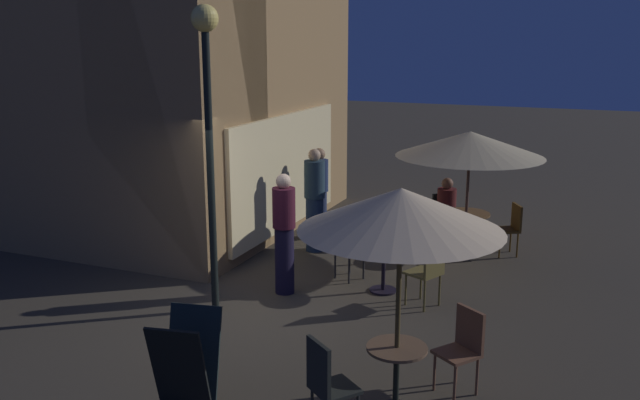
% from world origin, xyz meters
% --- Properties ---
extents(ground_plane, '(60.00, 60.00, 0.00)m').
position_xyz_m(ground_plane, '(0.00, 0.00, 0.00)').
color(ground_plane, '#3A3429').
extents(cafe_building, '(6.07, 7.82, 7.96)m').
position_xyz_m(cafe_building, '(2.75, 3.69, 3.97)').
color(cafe_building, '#987448').
rests_on(cafe_building, ground).
extents(street_lamp_near_corner, '(0.35, 0.35, 4.07)m').
position_xyz_m(street_lamp_near_corner, '(-0.02, 0.45, 2.96)').
color(street_lamp_near_corner, black).
rests_on(street_lamp_near_corner, ground).
extents(menu_sandwich_board, '(0.76, 0.66, 0.99)m').
position_xyz_m(menu_sandwich_board, '(-2.36, -0.63, 0.51)').
color(menu_sandwich_board, black).
rests_on(menu_sandwich_board, ground).
extents(cafe_table_0, '(0.80, 0.80, 0.77)m').
position_xyz_m(cafe_table_0, '(3.64, -2.27, 0.58)').
color(cafe_table_0, black).
rests_on(cafe_table_0, ground).
extents(cafe_table_1, '(0.60, 0.60, 0.73)m').
position_xyz_m(cafe_table_1, '(-1.65, -2.59, 0.48)').
color(cafe_table_1, black).
rests_on(cafe_table_1, ground).
extents(cafe_table_2, '(0.68, 0.68, 0.74)m').
position_xyz_m(cafe_table_2, '(1.53, -1.47, 0.52)').
color(cafe_table_2, black).
rests_on(cafe_table_2, ground).
extents(patio_umbrella_0, '(2.45, 2.45, 2.15)m').
position_xyz_m(patio_umbrella_0, '(3.64, -2.27, 1.94)').
color(patio_umbrella_0, black).
rests_on(patio_umbrella_0, ground).
extents(patio_umbrella_1, '(1.95, 1.95, 2.32)m').
position_xyz_m(patio_umbrella_1, '(-1.65, -2.59, 2.10)').
color(patio_umbrella_1, black).
rests_on(patio_umbrella_1, ground).
extents(cafe_chair_0, '(0.53, 0.53, 0.89)m').
position_xyz_m(cafe_chair_0, '(4.03, -2.97, 0.53)').
color(cafe_chair_0, brown).
rests_on(cafe_chair_0, ground).
extents(cafe_chair_1, '(0.55, 0.55, 0.90)m').
position_xyz_m(cafe_chair_1, '(4.33, -1.75, 0.53)').
color(cafe_chair_1, black).
rests_on(cafe_chair_1, ground).
extents(cafe_chair_2, '(0.54, 0.54, 0.91)m').
position_xyz_m(cafe_chair_2, '(-0.93, -3.11, 0.54)').
color(cafe_chair_2, brown).
rests_on(cafe_chair_2, ground).
extents(cafe_chair_3, '(0.55, 0.55, 0.98)m').
position_xyz_m(cafe_chair_3, '(-2.28, -2.10, 0.58)').
color(cafe_chair_3, black).
rests_on(cafe_chair_3, ground).
extents(cafe_chair_4, '(0.52, 0.52, 0.92)m').
position_xyz_m(cafe_chair_4, '(1.89, -0.75, 0.55)').
color(cafe_chair_4, '#272625').
rests_on(cafe_chair_4, ground).
extents(cafe_chair_5, '(0.55, 0.55, 0.95)m').
position_xyz_m(cafe_chair_5, '(1.18, -2.23, 0.57)').
color(cafe_chair_5, brown).
rests_on(cafe_chair_5, ground).
extents(patron_seated_0, '(0.53, 0.50, 1.22)m').
position_xyz_m(patron_seated_0, '(4.22, -1.83, 0.69)').
color(patron_seated_0, '#7D6359').
rests_on(patron_seated_0, ground).
extents(patron_standing_1, '(0.36, 0.36, 1.81)m').
position_xyz_m(patron_standing_1, '(2.97, 0.23, 0.91)').
color(patron_standing_1, '#1C2D48').
rests_on(patron_standing_1, ground).
extents(patron_standing_2, '(0.33, 0.33, 1.78)m').
position_xyz_m(patron_standing_2, '(0.94, -0.15, 0.90)').
color(patron_standing_2, black).
rests_on(patron_standing_2, ground).
extents(patron_standing_3, '(0.33, 0.33, 1.69)m').
position_xyz_m(patron_standing_3, '(3.76, 0.47, 0.86)').
color(patron_standing_3, '#222B4A').
rests_on(patron_standing_3, ground).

